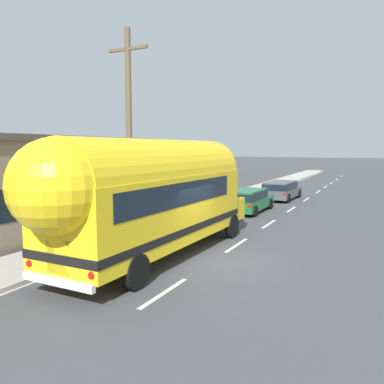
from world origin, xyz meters
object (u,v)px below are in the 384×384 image
at_px(utility_pole, 129,133).
at_px(car_lead, 248,199).
at_px(painted_bus, 151,194).
at_px(car_second, 281,189).

relative_size(utility_pole, car_lead, 1.84).
bearing_deg(painted_bus, utility_pole, 138.13).
distance_m(car_lead, car_second, 6.45).
bearing_deg(painted_bus, car_lead, 91.06).
relative_size(painted_bus, car_second, 2.40).
distance_m(utility_pole, car_second, 16.12).
xyz_separation_m(utility_pole, painted_bus, (2.29, -2.05, -2.12)).
bearing_deg(car_lead, car_second, 85.99).
relative_size(painted_bus, car_lead, 2.48).
xyz_separation_m(painted_bus, car_lead, (-0.21, 11.12, -1.52)).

